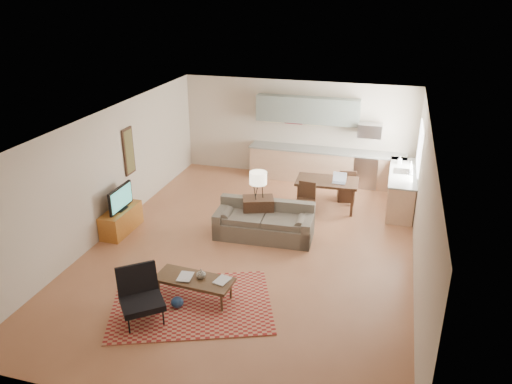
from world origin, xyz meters
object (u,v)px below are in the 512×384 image
(sofa, at_px, (264,221))
(tv_credenza, at_px, (121,220))
(dining_table, at_px, (326,194))
(console_table, at_px, (258,214))
(armchair, at_px, (141,298))
(coffee_table, at_px, (195,288))

(sofa, distance_m, tv_credenza, 3.18)
(tv_credenza, distance_m, dining_table, 4.86)
(tv_credenza, height_order, dining_table, dining_table)
(tv_credenza, xyz_separation_m, dining_table, (4.19, 2.45, 0.10))
(sofa, relative_size, console_table, 2.81)
(armchair, height_order, console_table, armchair)
(coffee_table, height_order, tv_credenza, tv_credenza)
(coffee_table, bearing_deg, sofa, 81.61)
(sofa, distance_m, coffee_table, 2.61)
(coffee_table, relative_size, console_table, 1.76)
(tv_credenza, bearing_deg, console_table, 17.15)
(console_table, relative_size, dining_table, 0.53)
(sofa, height_order, console_table, console_table)
(coffee_table, bearing_deg, dining_table, 73.81)
(sofa, relative_size, tv_credenza, 1.88)
(coffee_table, height_order, armchair, armchair)
(armchair, bearing_deg, tv_credenza, 86.51)
(dining_table, bearing_deg, armchair, -115.72)
(sofa, height_order, dining_table, sofa)
(sofa, relative_size, dining_table, 1.49)
(armchair, bearing_deg, console_table, 36.43)
(dining_table, bearing_deg, tv_credenza, -152.15)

